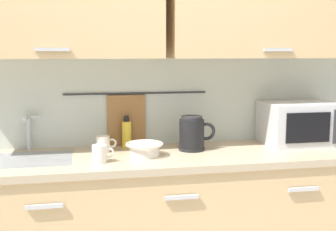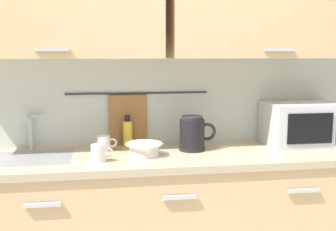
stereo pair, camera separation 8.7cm
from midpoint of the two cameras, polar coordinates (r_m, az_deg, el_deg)
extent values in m
cube|color=tan|center=(2.65, -0.76, -15.05)|extent=(2.50, 0.60, 0.86)
cube|color=#B7B7BC|center=(2.22, -17.33, -11.54)|extent=(0.18, 0.02, 0.02)
cube|color=#B7B7BC|center=(2.25, 0.69, -10.88)|extent=(0.18, 0.02, 0.02)
cube|color=#B7B7BC|center=(2.48, 16.68, -9.42)|extent=(0.18, 0.02, 0.02)
cube|color=tan|center=(2.50, -0.78, -5.54)|extent=(2.53, 0.63, 0.04)
cube|color=#9EA0A5|center=(2.52, -19.56, -6.54)|extent=(0.52, 0.38, 0.09)
cube|color=silver|center=(2.76, -2.04, 3.55)|extent=(3.70, 0.06, 2.50)
cube|color=beige|center=(2.74, -1.91, 1.92)|extent=(2.50, 0.01, 0.55)
cube|color=#B7B7BC|center=(2.36, -16.25, 8.49)|extent=(0.18, 0.01, 0.02)
cube|color=tan|center=(2.76, 12.23, 14.79)|extent=(1.22, 0.33, 0.70)
cube|color=#B7B7BC|center=(2.59, 13.58, 8.54)|extent=(0.18, 0.01, 0.02)
cylinder|color=#333338|center=(2.70, -5.18, 2.98)|extent=(0.90, 0.01, 0.01)
cube|color=olive|center=(2.71, -6.48, -0.85)|extent=(0.24, 0.02, 0.34)
cylinder|color=#B2B5BA|center=(2.71, -19.03, -2.13)|extent=(0.03, 0.03, 0.22)
cylinder|color=#B2B5BA|center=(2.61, -19.37, -0.28)|extent=(0.02, 0.16, 0.02)
cube|color=#B2B5BA|center=(2.69, -18.28, -0.22)|extent=(0.07, 0.02, 0.01)
cube|color=silver|center=(2.86, 16.33, -0.96)|extent=(0.46, 0.34, 0.27)
cube|color=black|center=(2.69, 17.37, -1.57)|extent=(0.29, 0.01, 0.18)
cylinder|color=black|center=(2.58, 2.20, -4.44)|extent=(0.16, 0.16, 0.02)
cylinder|color=black|center=(2.56, 2.21, -2.39)|extent=(0.15, 0.15, 0.17)
cylinder|color=#262628|center=(2.55, 2.22, -0.30)|extent=(0.13, 0.13, 0.02)
torus|color=black|center=(2.59, 4.22, -2.13)|extent=(0.11, 0.02, 0.11)
cylinder|color=yellow|center=(2.68, -6.48, -2.49)|extent=(0.06, 0.06, 0.16)
cylinder|color=black|center=(2.66, -6.51, -0.42)|extent=(0.03, 0.03, 0.04)
cylinder|color=silver|center=(2.57, -9.65, -3.76)|extent=(0.08, 0.08, 0.09)
torus|color=silver|center=(2.57, -8.49, -3.68)|extent=(0.06, 0.01, 0.06)
cylinder|color=silver|center=(2.43, -4.18, -4.57)|extent=(0.17, 0.17, 0.07)
torus|color=silver|center=(2.43, -4.19, -3.84)|extent=(0.21, 0.21, 0.01)
cylinder|color=silver|center=(2.32, -10.21, -5.06)|extent=(0.08, 0.08, 0.09)
torus|color=silver|center=(2.32, -8.93, -4.98)|extent=(0.06, 0.01, 0.06)
camera|label=1|loc=(0.04, -91.01, -0.15)|focal=45.58mm
camera|label=2|loc=(0.04, 88.99, 0.15)|focal=45.58mm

